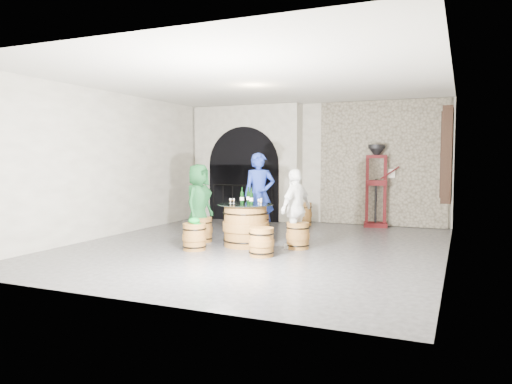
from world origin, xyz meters
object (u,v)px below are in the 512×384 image
at_px(barrel_table, 245,225).
at_px(barrel_stool_near_right, 261,242).
at_px(wine_bottle_center, 251,198).
at_px(corking_press, 376,179).
at_px(wine_bottle_left, 242,197).
at_px(side_barrel, 304,214).
at_px(barrel_stool_right, 298,236).
at_px(barrel_stool_far, 259,226).
at_px(barrel_stool_near_left, 194,237).
at_px(person_blue, 259,195).
at_px(person_white, 296,209).
at_px(person_green, 199,203).
at_px(wine_bottle_right, 248,197).
at_px(barrel_stool_left, 202,230).

height_order(barrel_table, barrel_stool_near_right, barrel_table).
distance_m(barrel_stool_near_right, wine_bottle_center, 1.14).
bearing_deg(wine_bottle_center, corking_press, 65.34).
bearing_deg(wine_bottle_left, side_barrel, 86.28).
bearing_deg(corking_press, barrel_stool_right, -115.27).
distance_m(barrel_stool_right, wine_bottle_left, 1.32).
relative_size(wine_bottle_center, side_barrel, 0.56).
distance_m(barrel_stool_far, wine_bottle_left, 1.27).
distance_m(barrel_stool_near_left, side_barrel, 4.18).
xyz_separation_m(barrel_stool_right, person_blue, (-1.19, 0.93, 0.67)).
bearing_deg(barrel_stool_near_left, person_white, 28.08).
bearing_deg(wine_bottle_center, barrel_stool_far, 105.34).
relative_size(barrel_table, barrel_stool_near_left, 2.14).
height_order(barrel_stool_far, person_blue, person_blue).
bearing_deg(barrel_stool_right, barrel_stool_near_left, -152.32).
distance_m(barrel_stool_right, person_blue, 1.65).
xyz_separation_m(barrel_table, person_white, (1.00, 0.14, 0.35)).
bearing_deg(person_green, barrel_stool_far, -45.48).
xyz_separation_m(wine_bottle_right, corking_press, (1.92, 3.57, 0.24)).
bearing_deg(barrel_stool_left, wine_bottle_right, 3.90).
relative_size(barrel_table, side_barrel, 1.86).
xyz_separation_m(barrel_stool_right, side_barrel, (-0.89, 3.18, 0.04)).
distance_m(barrel_stool_near_left, person_green, 1.12).
xyz_separation_m(barrel_stool_left, barrel_stool_right, (2.08, 0.04, 0.00)).
distance_m(person_white, wine_bottle_right, 1.03).
relative_size(barrel_stool_right, barrel_stool_near_left, 1.00).
bearing_deg(barrel_stool_near_right, barrel_stool_near_left, 178.85).
bearing_deg(barrel_stool_far, side_barrel, 82.59).
height_order(wine_bottle_left, side_barrel, wine_bottle_left).
xyz_separation_m(barrel_stool_near_left, person_blue, (0.56, 1.85, 0.67)).
xyz_separation_m(barrel_stool_far, person_white, (1.15, -0.90, 0.51)).
distance_m(person_green, wine_bottle_left, 1.07).
bearing_deg(barrel_table, corking_press, 62.93).
bearing_deg(side_barrel, wine_bottle_right, -92.96).
xyz_separation_m(wine_bottle_left, wine_bottle_right, (0.05, 0.18, 0.00)).
bearing_deg(barrel_stool_near_left, wine_bottle_center, 38.76).
height_order(barrel_stool_left, person_blue, person_blue).
height_order(barrel_stool_far, person_green, person_green).
bearing_deg(barrel_stool_left, barrel_stool_far, 46.26).
distance_m(barrel_stool_left, person_green, 0.56).
xyz_separation_m(barrel_stool_far, person_blue, (-0.00, 0.03, 0.67)).
relative_size(barrel_stool_far, barrel_stool_near_left, 1.00).
xyz_separation_m(person_blue, wine_bottle_center, (0.31, -1.15, 0.04)).
bearing_deg(barrel_stool_left, wine_bottle_left, -6.63).
relative_size(barrel_stool_right, person_blue, 0.27).
height_order(barrel_stool_far, person_white, person_white).
distance_m(barrel_stool_near_right, side_barrel, 4.15).
bearing_deg(wine_bottle_right, wine_bottle_center, -55.51).
relative_size(barrel_table, barrel_stool_far, 2.14).
height_order(person_green, person_blue, person_blue).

